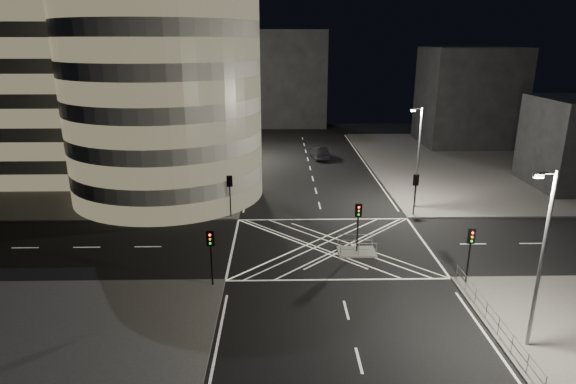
{
  "coord_description": "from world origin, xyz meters",
  "views": [
    {
      "loc": [
        -4.23,
        -36.54,
        16.29
      ],
      "look_at": [
        -3.35,
        5.22,
        3.0
      ],
      "focal_mm": 30.0,
      "sensor_mm": 36.0,
      "label": 1
    }
  ],
  "objects_px": {
    "central_island": "(357,252)",
    "traffic_signal_fl": "(230,188)",
    "street_lamp_right_near": "(541,256)",
    "sedan": "(319,153)",
    "street_lamp_right_far": "(418,155)",
    "traffic_signal_nl": "(211,248)",
    "traffic_signal_fr": "(415,187)",
    "street_lamp_left_near": "(227,149)",
    "traffic_signal_nr": "(470,246)",
    "street_lamp_left_far": "(240,121)",
    "traffic_signal_island": "(358,219)"
  },
  "relations": [
    {
      "from": "traffic_signal_fl",
      "to": "street_lamp_right_near",
      "type": "bearing_deg",
      "value": -48.76
    },
    {
      "from": "traffic_signal_nl",
      "to": "street_lamp_left_near",
      "type": "bearing_deg",
      "value": 91.94
    },
    {
      "from": "central_island",
      "to": "traffic_signal_island",
      "type": "distance_m",
      "value": 2.84
    },
    {
      "from": "street_lamp_left_near",
      "to": "street_lamp_right_far",
      "type": "distance_m",
      "value": 19.11
    },
    {
      "from": "traffic_signal_nr",
      "to": "traffic_signal_nl",
      "type": "bearing_deg",
      "value": 180.0
    },
    {
      "from": "traffic_signal_fr",
      "to": "street_lamp_left_near",
      "type": "relative_size",
      "value": 0.4
    },
    {
      "from": "traffic_signal_fr",
      "to": "street_lamp_right_far",
      "type": "distance_m",
      "value": 3.48
    },
    {
      "from": "traffic_signal_fl",
      "to": "street_lamp_right_near",
      "type": "distance_m",
      "value": 27.79
    },
    {
      "from": "traffic_signal_fr",
      "to": "traffic_signal_nr",
      "type": "distance_m",
      "value": 13.6
    },
    {
      "from": "sedan",
      "to": "street_lamp_right_far",
      "type": "bearing_deg",
      "value": 101.54
    },
    {
      "from": "traffic_signal_island",
      "to": "street_lamp_right_near",
      "type": "distance_m",
      "value": 14.78
    },
    {
      "from": "traffic_signal_fl",
      "to": "sedan",
      "type": "height_order",
      "value": "traffic_signal_fl"
    },
    {
      "from": "street_lamp_right_far",
      "to": "traffic_signal_fr",
      "type": "bearing_deg",
      "value": -106.11
    },
    {
      "from": "central_island",
      "to": "street_lamp_right_near",
      "type": "relative_size",
      "value": 0.3
    },
    {
      "from": "traffic_signal_nr",
      "to": "street_lamp_right_near",
      "type": "xyz_separation_m",
      "value": [
        0.64,
        -7.2,
        2.63
      ]
    },
    {
      "from": "traffic_signal_nr",
      "to": "street_lamp_left_far",
      "type": "bearing_deg",
      "value": 116.36
    },
    {
      "from": "traffic_signal_nl",
      "to": "street_lamp_right_near",
      "type": "height_order",
      "value": "street_lamp_right_near"
    },
    {
      "from": "traffic_signal_nl",
      "to": "traffic_signal_fr",
      "type": "bearing_deg",
      "value": 37.69
    },
    {
      "from": "street_lamp_left_far",
      "to": "sedan",
      "type": "relative_size",
      "value": 1.93
    },
    {
      "from": "central_island",
      "to": "traffic_signal_fr",
      "type": "distance_m",
      "value": 11.1
    },
    {
      "from": "traffic_signal_nr",
      "to": "street_lamp_right_far",
      "type": "height_order",
      "value": "street_lamp_right_far"
    },
    {
      "from": "central_island",
      "to": "street_lamp_left_far",
      "type": "relative_size",
      "value": 0.3
    },
    {
      "from": "traffic_signal_fl",
      "to": "sedan",
      "type": "distance_m",
      "value": 25.71
    },
    {
      "from": "central_island",
      "to": "street_lamp_right_far",
      "type": "height_order",
      "value": "street_lamp_right_far"
    },
    {
      "from": "traffic_signal_nl",
      "to": "traffic_signal_nr",
      "type": "relative_size",
      "value": 1.0
    },
    {
      "from": "central_island",
      "to": "street_lamp_right_near",
      "type": "xyz_separation_m",
      "value": [
        7.44,
        -12.5,
        5.47
      ]
    },
    {
      "from": "central_island",
      "to": "sedan",
      "type": "relative_size",
      "value": 0.58
    },
    {
      "from": "central_island",
      "to": "traffic_signal_fl",
      "type": "bearing_deg",
      "value": 142.46
    },
    {
      "from": "traffic_signal_fl",
      "to": "sedan",
      "type": "bearing_deg",
      "value": 65.95
    },
    {
      "from": "traffic_signal_nr",
      "to": "traffic_signal_island",
      "type": "relative_size",
      "value": 1.0
    },
    {
      "from": "traffic_signal_nr",
      "to": "street_lamp_left_far",
      "type": "xyz_separation_m",
      "value": [
        -18.24,
        36.8,
        2.63
      ]
    },
    {
      "from": "traffic_signal_fl",
      "to": "traffic_signal_nr",
      "type": "xyz_separation_m",
      "value": [
        17.6,
        -13.6,
        0.0
      ]
    },
    {
      "from": "central_island",
      "to": "street_lamp_left_near",
      "type": "height_order",
      "value": "street_lamp_left_near"
    },
    {
      "from": "traffic_signal_nl",
      "to": "traffic_signal_fr",
      "type": "relative_size",
      "value": 1.0
    },
    {
      "from": "traffic_signal_fl",
      "to": "traffic_signal_nl",
      "type": "height_order",
      "value": "same"
    },
    {
      "from": "street_lamp_left_far",
      "to": "street_lamp_right_near",
      "type": "xyz_separation_m",
      "value": [
        18.87,
        -44.0,
        0.0
      ]
    },
    {
      "from": "central_island",
      "to": "traffic_signal_nl",
      "type": "distance_m",
      "value": 12.36
    },
    {
      "from": "traffic_signal_fr",
      "to": "central_island",
      "type": "bearing_deg",
      "value": -129.33
    },
    {
      "from": "traffic_signal_fl",
      "to": "traffic_signal_fr",
      "type": "xyz_separation_m",
      "value": [
        17.6,
        0.0,
        0.0
      ]
    },
    {
      "from": "traffic_signal_nr",
      "to": "street_lamp_left_far",
      "type": "relative_size",
      "value": 0.4
    },
    {
      "from": "central_island",
      "to": "street_lamp_left_near",
      "type": "relative_size",
      "value": 0.3
    },
    {
      "from": "traffic_signal_island",
      "to": "street_lamp_left_far",
      "type": "height_order",
      "value": "street_lamp_left_far"
    },
    {
      "from": "traffic_signal_fl",
      "to": "street_lamp_right_near",
      "type": "xyz_separation_m",
      "value": [
        18.24,
        -20.8,
        2.63
      ]
    },
    {
      "from": "central_island",
      "to": "street_lamp_right_near",
      "type": "height_order",
      "value": "street_lamp_right_near"
    },
    {
      "from": "traffic_signal_nl",
      "to": "street_lamp_right_near",
      "type": "distance_m",
      "value": 19.78
    },
    {
      "from": "street_lamp_left_near",
      "to": "traffic_signal_nr",
      "type": "bearing_deg",
      "value": -45.87
    },
    {
      "from": "sedan",
      "to": "traffic_signal_fl",
      "type": "bearing_deg",
      "value": 57.32
    },
    {
      "from": "traffic_signal_island",
      "to": "sedan",
      "type": "xyz_separation_m",
      "value": [
        -0.35,
        31.7,
        -2.06
      ]
    },
    {
      "from": "street_lamp_left_near",
      "to": "sedan",
      "type": "height_order",
      "value": "street_lamp_left_near"
    },
    {
      "from": "street_lamp_right_far",
      "to": "sedan",
      "type": "xyz_separation_m",
      "value": [
        -7.79,
        21.2,
        -4.68
      ]
    }
  ]
}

